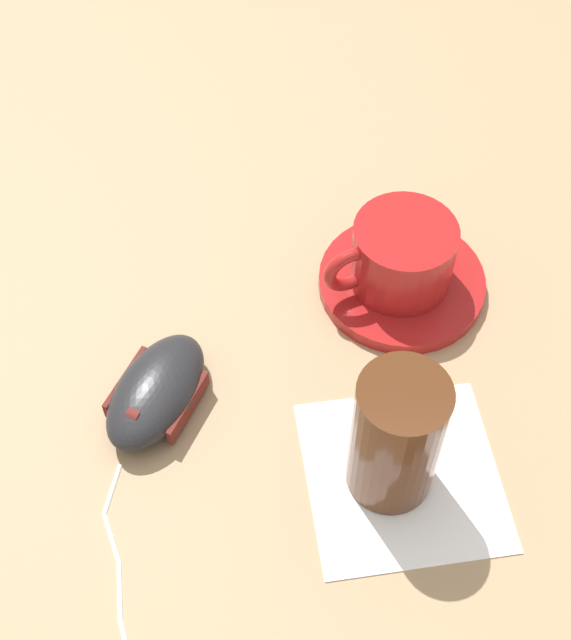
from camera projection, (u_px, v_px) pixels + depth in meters
name	position (u px, v px, depth m)	size (l,w,h in m)	color
ground_plane	(303.00, 383.00, 0.67)	(3.00, 3.00, 0.00)	#9E7F5B
saucer	(401.00, 282.00, 0.72)	(0.13, 0.13, 0.01)	maroon
coffee_cup	(400.00, 255.00, 0.69)	(0.10, 0.08, 0.06)	maroon
computer_mouse	(156.00, 391.00, 0.65)	(0.09, 0.12, 0.04)	black
napkin_under_glass	(403.00, 475.00, 0.63)	(0.13, 0.13, 0.00)	white
drinking_glass	(396.00, 437.00, 0.58)	(0.06, 0.06, 0.11)	#4C2814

